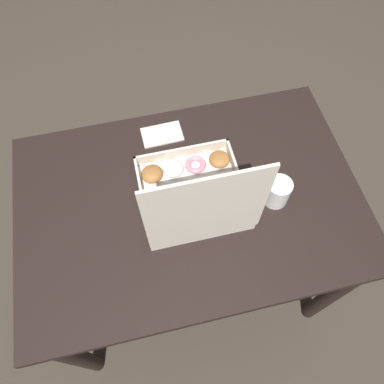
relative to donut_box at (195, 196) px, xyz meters
The scene contains 5 objects.
ground_plane 0.81m from the donut_box, 64.98° to the right, with size 8.00×8.00×0.00m, color #42382D.
dining_table 0.18m from the donut_box, 64.98° to the right, with size 1.05×0.71×0.75m.
donut_box is the anchor object (origin of this frame).
coffee_mug 0.25m from the donut_box, behind, with size 0.07×0.07×0.09m.
paper_napkin 0.29m from the donut_box, 80.99° to the right, with size 0.14×0.09×0.01m.
Camera 1 is at (0.11, 0.51, 1.76)m, focal length 35.00 mm.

